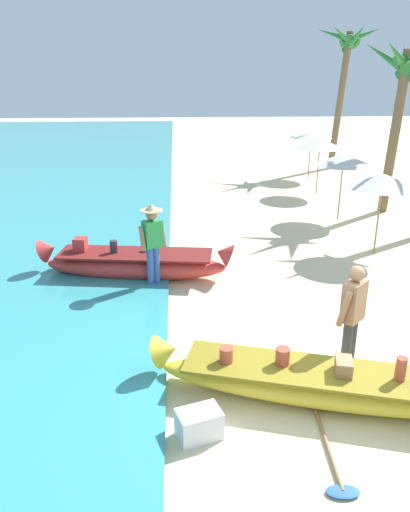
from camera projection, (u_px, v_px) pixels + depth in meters
ground_plane at (314, 385)px, 7.01m from camera, size 80.00×80.00×0.00m
boat_yellow_foreground at (324, 384)px, 6.59m from camera, size 4.68×1.97×0.78m
boat_red_midground at (135, 264)px, 10.48m from camera, size 4.14×1.31×0.87m
person_vendor_hatted at (153, 240)px, 9.77m from camera, size 0.57×0.46×1.74m
person_tourist_customer at (352, 312)px, 7.11m from camera, size 0.54×0.53×1.62m
parasol_row_0 at (383, 181)px, 11.38m from camera, size 1.60×1.60×1.91m
parasol_row_1 at (343, 159)px, 14.03m from camera, size 1.60×1.60×1.91m
parasol_row_2 at (320, 144)px, 16.94m from camera, size 1.60×1.60×1.91m
parasol_row_3 at (311, 134)px, 19.44m from camera, size 1.60×1.60×1.91m
palm_tree_leaning_seaward at (346, 55)px, 20.42m from camera, size 2.56×2.51×5.82m
palm_tree_mid_cluster at (404, 78)px, 14.10m from camera, size 2.44×2.33×4.96m
cooler_box at (199, 424)px, 5.97m from camera, size 0.60×0.49×0.36m
paddle at (332, 460)px, 5.64m from camera, size 0.37×1.56×0.05m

